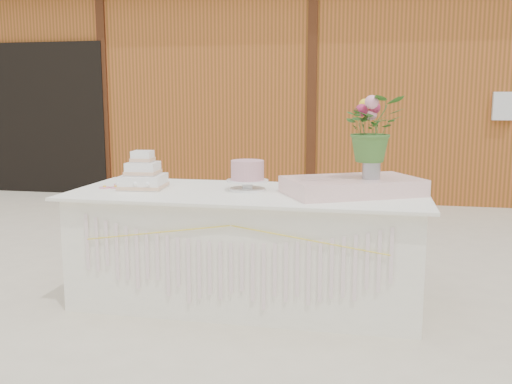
{
  "coord_description": "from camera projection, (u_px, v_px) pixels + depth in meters",
  "views": [
    {
      "loc": [
        0.83,
        -3.71,
        1.39
      ],
      "look_at": [
        0.0,
        0.3,
        0.72
      ],
      "focal_mm": 40.0,
      "sensor_mm": 36.0,
      "label": 1
    }
  ],
  "objects": [
    {
      "name": "bouquet",
      "position": [
        373.0,
        121.0,
        3.64
      ],
      "size": [
        0.46,
        0.43,
        0.43
      ],
      "primitive_type": "imported",
      "rotation": [
        0.0,
        0.0,
        0.29
      ],
      "color": "#3D6B2B",
      "rests_on": "flower_vase"
    },
    {
      "name": "wedding_cake",
      "position": [
        143.0,
        176.0,
        3.97
      ],
      "size": [
        0.32,
        0.32,
        0.27
      ],
      "rotation": [
        0.0,
        0.0,
        0.09
      ],
      "color": "white",
      "rests_on": "cake_table"
    },
    {
      "name": "pink_cake_stand",
      "position": [
        247.0,
        174.0,
        3.89
      ],
      "size": [
        0.29,
        0.29,
        0.21
      ],
      "color": "white",
      "rests_on": "cake_table"
    },
    {
      "name": "cake_table",
      "position": [
        247.0,
        247.0,
        3.91
      ],
      "size": [
        2.4,
        1.0,
        0.77
      ],
      "color": "white",
      "rests_on": "ground"
    },
    {
      "name": "flower_vase",
      "position": [
        371.0,
        167.0,
        3.68
      ],
      "size": [
        0.12,
        0.12,
        0.16
      ],
      "primitive_type": "cylinder",
      "color": "#A8A8AC",
      "rests_on": "satin_runner"
    },
    {
      "name": "loose_flowers",
      "position": [
        119.0,
        184.0,
        4.13
      ],
      "size": [
        0.16,
        0.37,
        0.02
      ],
      "primitive_type": null,
      "rotation": [
        0.0,
        0.0,
        0.03
      ],
      "color": "pink",
      "rests_on": "cake_table"
    },
    {
      "name": "satin_runner",
      "position": [
        352.0,
        186.0,
        3.74
      ],
      "size": [
        0.99,
        0.84,
        0.11
      ],
      "primitive_type": "cube",
      "rotation": [
        0.0,
        0.0,
        0.49
      ],
      "color": "#FFD3CD",
      "rests_on": "cake_table"
    },
    {
      "name": "barn",
      "position": [
        324.0,
        81.0,
        9.5
      ],
      "size": [
        12.6,
        4.6,
        3.3
      ],
      "color": "#A85123",
      "rests_on": "ground"
    },
    {
      "name": "ground",
      "position": [
        247.0,
        300.0,
        3.98
      ],
      "size": [
        80.0,
        80.0,
        0.0
      ],
      "primitive_type": "plane",
      "color": "beige",
      "rests_on": "ground"
    }
  ]
}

